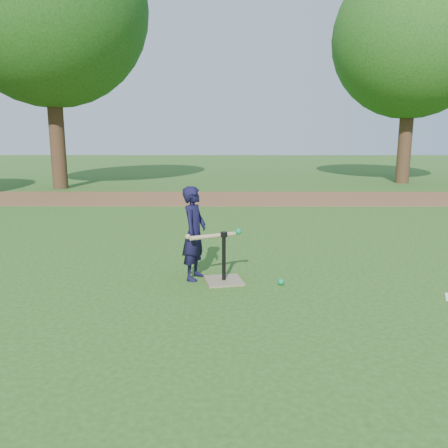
{
  "coord_description": "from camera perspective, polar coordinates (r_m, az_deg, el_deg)",
  "views": [
    {
      "loc": [
        -0.29,
        -4.93,
        1.71
      ],
      "look_at": [
        -0.32,
        0.41,
        0.65
      ],
      "focal_mm": 35.0,
      "sensor_mm": 36.0,
      "label": 1
    }
  ],
  "objects": [
    {
      "name": "tree_left",
      "position": [
        16.52,
        -22.05,
        25.0
      ],
      "size": [
        6.4,
        6.4,
        9.08
      ],
      "color": "#382316",
      "rests_on": "ground"
    },
    {
      "name": "ground",
      "position": [
        5.22,
        3.53,
        -7.9
      ],
      "size": [
        80.0,
        80.0,
        0.0
      ],
      "primitive_type": "plane",
      "color": "#285116",
      "rests_on": "ground"
    },
    {
      "name": "swing_action",
      "position": [
        5.16,
        -1.02,
        -1.44
      ],
      "size": [
        0.67,
        0.32,
        0.11
      ],
      "color": "tan",
      "rests_on": "ground"
    },
    {
      "name": "batting_tee",
      "position": [
        5.29,
        -0.02,
        -6.38
      ],
      "size": [
        0.51,
        0.51,
        0.61
      ],
      "color": "#877455",
      "rests_on": "ground"
    },
    {
      "name": "dirt_strip",
      "position": [
        12.55,
        1.67,
        3.38
      ],
      "size": [
        24.0,
        3.0,
        0.01
      ],
      "primitive_type": "cube",
      "color": "brown",
      "rests_on": "ground"
    },
    {
      "name": "tree_right",
      "position": [
        18.59,
        23.47,
        21.42
      ],
      "size": [
        5.8,
        5.8,
        8.21
      ],
      "color": "#382316",
      "rests_on": "ground"
    },
    {
      "name": "child",
      "position": [
        5.3,
        -3.91,
        -1.21
      ],
      "size": [
        0.38,
        0.48,
        1.14
      ],
      "primitive_type": "imported",
      "rotation": [
        0.0,
        0.0,
        1.3
      ],
      "color": "black",
      "rests_on": "ground"
    },
    {
      "name": "wiffle_ball_ground",
      "position": [
        5.23,
        7.46,
        -7.5
      ],
      "size": [
        0.08,
        0.08,
        0.08
      ],
      "primitive_type": "sphere",
      "color": "#0C8948",
      "rests_on": "ground"
    }
  ]
}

